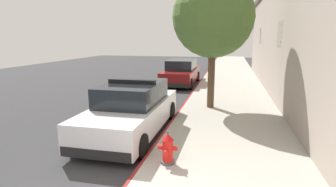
{
  "coord_description": "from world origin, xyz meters",
  "views": [
    {
      "loc": [
        1.82,
        -3.19,
        2.92
      ],
      "look_at": [
        -0.27,
        5.95,
        1.0
      ],
      "focal_mm": 28.95,
      "sensor_mm": 36.0,
      "label": 1
    }
  ],
  "objects_px": {
    "street_tree": "(213,17)",
    "parked_car_silver_ahead": "(181,73)",
    "police_cruiser": "(132,110)",
    "fire_hydrant": "(168,149)"
  },
  "relations": [
    {
      "from": "police_cruiser",
      "to": "fire_hydrant",
      "type": "height_order",
      "value": "police_cruiser"
    },
    {
      "from": "parked_car_silver_ahead",
      "to": "street_tree",
      "type": "distance_m",
      "value": 7.19
    },
    {
      "from": "street_tree",
      "to": "parked_car_silver_ahead",
      "type": "bearing_deg",
      "value": 110.73
    },
    {
      "from": "police_cruiser",
      "to": "fire_hydrant",
      "type": "distance_m",
      "value": 2.69
    },
    {
      "from": "parked_car_silver_ahead",
      "to": "street_tree",
      "type": "height_order",
      "value": "street_tree"
    },
    {
      "from": "police_cruiser",
      "to": "fire_hydrant",
      "type": "xyz_separation_m",
      "value": [
        1.63,
        -2.12,
        -0.26
      ]
    },
    {
      "from": "fire_hydrant",
      "to": "street_tree",
      "type": "relative_size",
      "value": 0.15
    },
    {
      "from": "street_tree",
      "to": "fire_hydrant",
      "type": "bearing_deg",
      "value": -95.97
    },
    {
      "from": "parked_car_silver_ahead",
      "to": "fire_hydrant",
      "type": "distance_m",
      "value": 11.63
    },
    {
      "from": "police_cruiser",
      "to": "parked_car_silver_ahead",
      "type": "height_order",
      "value": "police_cruiser"
    }
  ]
}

